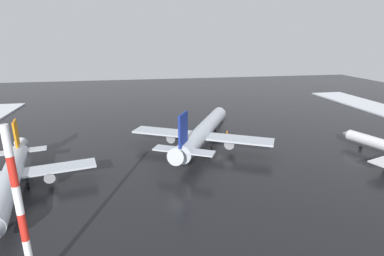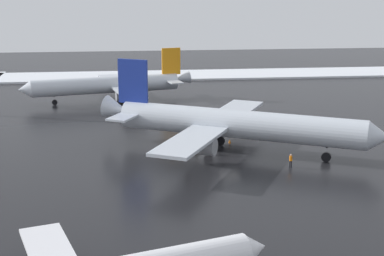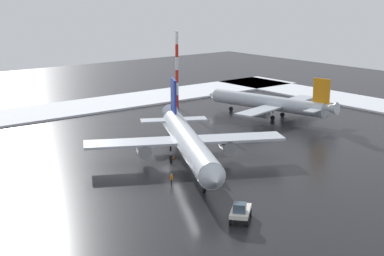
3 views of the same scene
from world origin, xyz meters
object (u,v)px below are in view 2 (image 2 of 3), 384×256
(airplane_far_rear, at_px, (110,85))
(ground_crew_near_tug, at_px, (196,138))
(airplane_parked_starboard, at_px, (232,124))
(traffic_cone_near_nose, at_px, (198,150))
(ground_crew_by_nose_gear, at_px, (291,160))
(traffic_cone_mid_line, at_px, (230,141))

(airplane_far_rear, height_order, ground_crew_near_tug, airplane_far_rear)
(ground_crew_near_tug, bearing_deg, airplane_parked_starboard, 71.58)
(traffic_cone_near_nose, bearing_deg, ground_crew_by_nose_gear, 51.93)
(airplane_far_rear, height_order, traffic_cone_near_nose, airplane_far_rear)
(traffic_cone_near_nose, distance_m, traffic_cone_mid_line, 6.16)
(traffic_cone_near_nose, bearing_deg, airplane_far_rear, -160.69)
(airplane_parked_starboard, relative_size, traffic_cone_near_nose, 65.21)
(ground_crew_near_tug, bearing_deg, traffic_cone_near_nose, 22.42)
(ground_crew_by_nose_gear, height_order, ground_crew_near_tug, same)
(ground_crew_by_nose_gear, xyz_separation_m, traffic_cone_near_nose, (-8.04, -10.27, -0.70))
(ground_crew_by_nose_gear, relative_size, traffic_cone_mid_line, 3.11)
(airplane_parked_starboard, relative_size, traffic_cone_mid_line, 65.21)
(airplane_parked_starboard, xyz_separation_m, traffic_cone_near_nose, (-0.46, -4.36, -3.54))
(traffic_cone_mid_line, bearing_deg, airplane_far_rear, -151.21)
(ground_crew_by_nose_gear, bearing_deg, airplane_far_rear, 57.50)
(ground_crew_by_nose_gear, bearing_deg, traffic_cone_near_nose, 81.78)
(traffic_cone_near_nose, relative_size, traffic_cone_mid_line, 1.00)
(airplane_parked_starboard, bearing_deg, airplane_far_rear, 142.94)
(ground_crew_near_tug, xyz_separation_m, traffic_cone_near_nose, (3.56, -0.19, -0.70))
(traffic_cone_mid_line, bearing_deg, ground_crew_by_nose_gear, 24.51)
(traffic_cone_near_nose, bearing_deg, airplane_parked_starboard, 83.95)
(ground_crew_near_tug, relative_size, traffic_cone_mid_line, 3.11)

